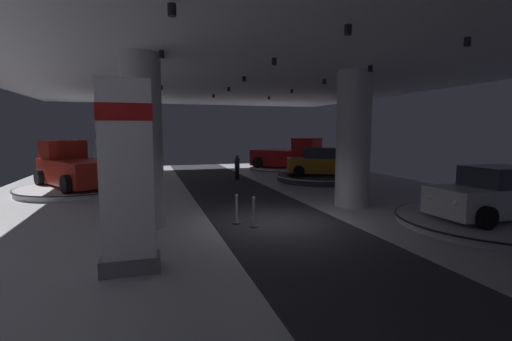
% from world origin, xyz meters
% --- Properties ---
extents(ground, '(24.00, 44.00, 0.06)m').
position_xyz_m(ground, '(0.00, 0.00, -0.02)').
color(ground, '#B2B2B7').
extents(ceiling_with_spotlights, '(24.00, 44.00, 0.39)m').
position_xyz_m(ceiling_with_spotlights, '(-0.00, -0.00, 5.55)').
color(ceiling_with_spotlights, silver).
extents(column_left, '(1.25, 1.25, 5.50)m').
position_xyz_m(column_left, '(-4.33, 0.80, 2.75)').
color(column_left, '#ADADB2').
rests_on(column_left, ground).
extents(column_right, '(1.38, 1.38, 5.50)m').
position_xyz_m(column_right, '(3.88, 1.71, 2.75)').
color(column_right, silver).
rests_on(column_right, ground).
extents(brand_sign_pylon, '(1.28, 0.67, 4.17)m').
position_xyz_m(brand_sign_pylon, '(-4.63, -3.07, 2.15)').
color(brand_sign_pylon, slate).
rests_on(brand_sign_pylon, ground).
extents(display_platform_far_right, '(5.58, 5.58, 0.37)m').
position_xyz_m(display_platform_far_right, '(6.20, 8.99, 0.20)').
color(display_platform_far_right, '#333338').
rests_on(display_platform_far_right, ground).
extents(display_car_far_right, '(4.56, 3.31, 1.71)m').
position_xyz_m(display_car_far_right, '(6.17, 9.00, 1.13)').
color(display_car_far_right, '#B77519').
rests_on(display_car_far_right, display_platform_far_right).
extents(display_platform_near_right, '(6.04, 6.04, 0.24)m').
position_xyz_m(display_platform_near_right, '(6.62, -2.38, 0.14)').
color(display_platform_near_right, '#B7B7BC').
rests_on(display_platform_near_right, ground).
extents(display_car_near_right, '(4.25, 2.22, 1.71)m').
position_xyz_m(display_car_near_right, '(6.65, -2.38, 1.01)').
color(display_car_near_right, silver).
rests_on(display_car_near_right, display_platform_near_right).
extents(display_platform_deep_left, '(5.68, 5.68, 0.24)m').
position_xyz_m(display_platform_deep_left, '(-6.32, 14.84, 0.14)').
color(display_platform_deep_left, '#333338').
rests_on(display_platform_deep_left, ground).
extents(pickup_truck_deep_left, '(3.49, 5.61, 2.30)m').
position_xyz_m(pickup_truck_deep_left, '(-6.38, 15.16, 1.18)').
color(pickup_truck_deep_left, '#2D5638').
rests_on(pickup_truck_deep_left, display_platform_deep_left).
extents(display_platform_far_left, '(5.68, 5.68, 0.31)m').
position_xyz_m(display_platform_far_left, '(-7.63, 8.69, 0.17)').
color(display_platform_far_left, silver).
rests_on(display_platform_far_left, ground).
extents(pickup_truck_far_left, '(4.57, 5.63, 2.30)m').
position_xyz_m(pickup_truck_far_left, '(-7.80, 8.97, 1.24)').
color(pickup_truck_far_left, maroon).
rests_on(pickup_truck_far_left, display_platform_far_left).
extents(display_platform_deep_right, '(5.68, 5.68, 0.28)m').
position_xyz_m(display_platform_deep_right, '(6.06, 14.56, 0.16)').
color(display_platform_deep_right, silver).
rests_on(display_platform_deep_right, ground).
extents(pickup_truck_deep_right, '(5.14, 5.32, 2.30)m').
position_xyz_m(pickup_truck_deep_right, '(6.28, 14.32, 1.21)').
color(pickup_truck_deep_right, red).
rests_on(pickup_truck_deep_right, display_platform_deep_right).
extents(visitor_walking_near, '(0.32, 0.32, 1.59)m').
position_xyz_m(visitor_walking_near, '(1.28, 10.96, 0.91)').
color(visitor_walking_near, black).
rests_on(visitor_walking_near, ground).
extents(stanchion_a, '(0.28, 0.28, 1.01)m').
position_xyz_m(stanchion_a, '(-0.97, -0.29, 0.37)').
color(stanchion_a, '#333338').
rests_on(stanchion_a, ground).
extents(stanchion_b, '(0.28, 0.28, 1.01)m').
position_xyz_m(stanchion_b, '(-1.41, 0.26, 0.37)').
color(stanchion_b, '#333338').
rests_on(stanchion_b, ground).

